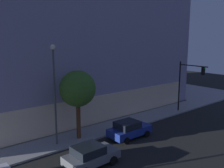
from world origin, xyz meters
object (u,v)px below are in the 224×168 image
modern_building (43,28)px  car_grey (91,155)px  traffic_light_far_corner (188,79)px  sidewalk_tree (78,89)px  car_blue (129,129)px  street_lamp_sidewalk (54,84)px

modern_building → car_grey: modern_building is taller
traffic_light_far_corner → sidewalk_tree: bearing=174.1°
traffic_light_far_corner → car_blue: (-10.78, -1.10, -3.55)m
street_lamp_sidewalk → car_blue: 8.19m
street_lamp_sidewalk → sidewalk_tree: (2.21, -0.07, -0.73)m
car_grey → car_blue: 6.18m
modern_building → traffic_light_far_corner: (10.36, -18.30, -6.45)m
sidewalk_tree → car_grey: bearing=-111.6°
sidewalk_tree → car_grey: 6.45m
traffic_light_far_corner → street_lamp_sidewalk: bearing=174.7°
traffic_light_far_corner → car_grey: (-16.59, -3.21, -3.56)m
car_blue → sidewalk_tree: bearing=146.5°
modern_building → car_grey: 24.53m
modern_building → sidewalk_tree: (-4.36, -16.79, -6.03)m
car_grey → street_lamp_sidewalk: bearing=94.1°
modern_building → car_blue: bearing=-91.2°
street_lamp_sidewalk → sidewalk_tree: street_lamp_sidewalk is taller
car_grey → sidewalk_tree: bearing=68.4°
street_lamp_sidewalk → car_grey: street_lamp_sidewalk is taller
car_grey → car_blue: car_blue is taller
sidewalk_tree → car_blue: (3.95, -2.62, -3.97)m
traffic_light_far_corner → street_lamp_sidewalk: 17.04m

